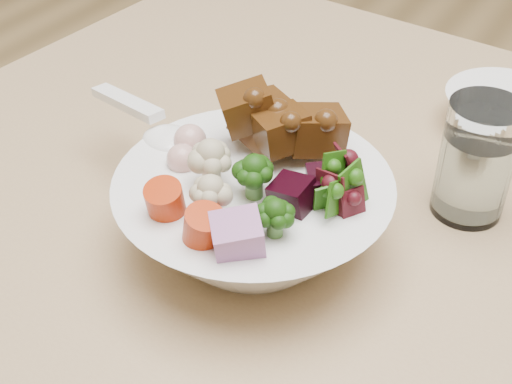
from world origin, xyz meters
The scene contains 4 objects.
food_bowl centered at (-0.20, -0.17, 0.74)m, with size 0.24×0.24×0.13m.
soup_spoon centered at (-0.32, -0.15, 0.77)m, with size 0.16×0.08×0.03m.
water_glass centered at (-0.05, -0.02, 0.75)m, with size 0.07×0.07×0.12m.
side_bowl centered at (-0.06, 0.14, 0.72)m, with size 0.13×0.13×0.04m, color white, non-canonical shape.
Camera 1 is at (0.05, -0.59, 1.14)m, focal length 50.00 mm.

